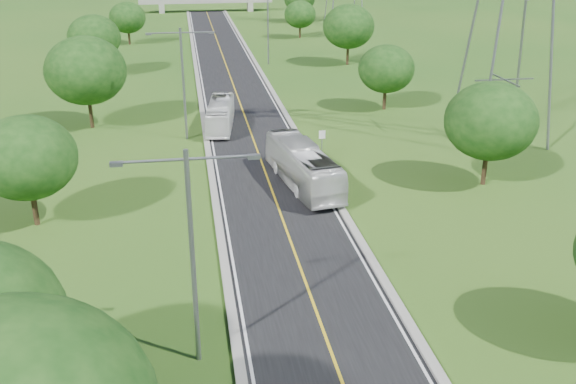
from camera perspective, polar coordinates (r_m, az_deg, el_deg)
name	(u,v)px	position (r m, az deg, el deg)	size (l,w,h in m)	color
ground	(237,97)	(74.67, -4.51, 8.45)	(260.00, 260.00, 0.00)	#235317
road	(233,85)	(80.48, -4.90, 9.49)	(8.00, 150.00, 0.06)	black
curb_left	(198,85)	(80.27, -7.96, 9.38)	(0.50, 150.00, 0.22)	gray
curb_right	(267,83)	(80.88, -1.86, 9.68)	(0.50, 150.00, 0.22)	gray
speed_limit_sign	(322,139)	(53.98, 3.04, 4.72)	(0.55, 0.09, 2.40)	slate
overpass	(206,1)	(153.13, -7.30, 16.50)	(30.00, 3.00, 3.20)	gray
streetlight_near_left	(191,242)	(27.09, -8.57, -4.40)	(5.90, 0.25, 10.00)	slate
streetlight_mid_left	(183,75)	(58.48, -9.33, 10.26)	(5.90, 0.25, 10.00)	slate
streetlight_far_right	(268,21)	(91.79, -1.80, 14.93)	(5.90, 0.25, 10.00)	slate
tree_lb	(27,158)	(43.60, -22.22, 2.84)	(6.30, 6.30, 7.33)	black
tree_lc	(86,71)	(64.11, -17.54, 10.25)	(7.56, 7.56, 8.79)	black
tree_ld	(94,37)	(87.91, -16.86, 13.02)	(6.72, 6.72, 7.82)	black
tree_le	(127,18)	(111.40, -14.09, 14.81)	(5.88, 5.88, 6.84)	black
tree_rb	(491,121)	(49.32, 17.56, 6.03)	(6.72, 6.72, 7.82)	black
tree_rc	(386,69)	(68.90, 8.73, 10.77)	(5.88, 5.88, 6.84)	black
tree_rd	(349,27)	(92.02, 5.41, 14.43)	(7.14, 7.14, 8.30)	black
tree_re	(300,14)	(114.90, 1.07, 15.51)	(5.46, 5.46, 6.35)	black
bus_outbound	(303,166)	(47.72, 1.36, 2.33)	(2.61, 11.14, 3.10)	silver
bus_inbound	(220,115)	(62.40, -6.03, 6.87)	(2.20, 9.39, 2.61)	white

